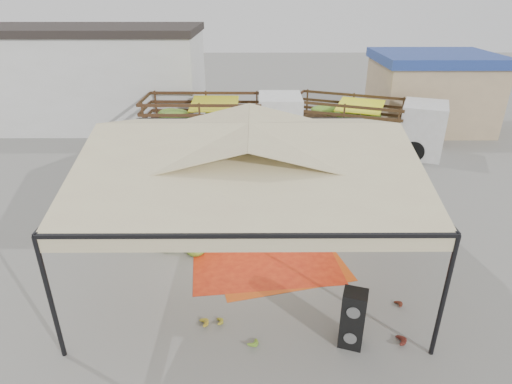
{
  "coord_description": "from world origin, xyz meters",
  "views": [
    {
      "loc": [
        0.14,
        -10.9,
        7.2
      ],
      "look_at": [
        0.2,
        1.5,
        1.3
      ],
      "focal_mm": 30.0,
      "sensor_mm": 36.0,
      "label": 1
    }
  ],
  "objects_px": {
    "banana_heap": "(214,202)",
    "speaker_stack": "(353,319)",
    "vendor": "(272,188)",
    "truck_left": "(229,116)",
    "truck_right": "(373,118)"
  },
  "relations": [
    {
      "from": "banana_heap",
      "to": "vendor",
      "type": "bearing_deg",
      "value": 23.46
    },
    {
      "from": "banana_heap",
      "to": "speaker_stack",
      "type": "distance_m",
      "value": 6.79
    },
    {
      "from": "speaker_stack",
      "to": "truck_right",
      "type": "distance_m",
      "value": 13.59
    },
    {
      "from": "banana_heap",
      "to": "truck_right",
      "type": "xyz_separation_m",
      "value": [
        7.15,
        7.26,
        0.88
      ]
    },
    {
      "from": "vendor",
      "to": "speaker_stack",
      "type": "bearing_deg",
      "value": 96.8
    },
    {
      "from": "speaker_stack",
      "to": "truck_left",
      "type": "height_order",
      "value": "truck_left"
    },
    {
      "from": "banana_heap",
      "to": "vendor",
      "type": "xyz_separation_m",
      "value": [
        1.99,
        0.86,
        0.12
      ]
    },
    {
      "from": "speaker_stack",
      "to": "vendor",
      "type": "relative_size",
      "value": 0.95
    },
    {
      "from": "banana_heap",
      "to": "speaker_stack",
      "type": "height_order",
      "value": "speaker_stack"
    },
    {
      "from": "truck_left",
      "to": "truck_right",
      "type": "relative_size",
      "value": 1.01
    },
    {
      "from": "vendor",
      "to": "truck_left",
      "type": "distance_m",
      "value": 6.86
    },
    {
      "from": "banana_heap",
      "to": "truck_left",
      "type": "relative_size",
      "value": 0.78
    },
    {
      "from": "banana_heap",
      "to": "speaker_stack",
      "type": "xyz_separation_m",
      "value": [
        3.51,
        -5.81,
        0.08
      ]
    },
    {
      "from": "vendor",
      "to": "truck_left",
      "type": "xyz_separation_m",
      "value": [
        -1.83,
        6.56,
        0.85
      ]
    },
    {
      "from": "truck_right",
      "to": "speaker_stack",
      "type": "bearing_deg",
      "value": -83.63
    }
  ]
}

